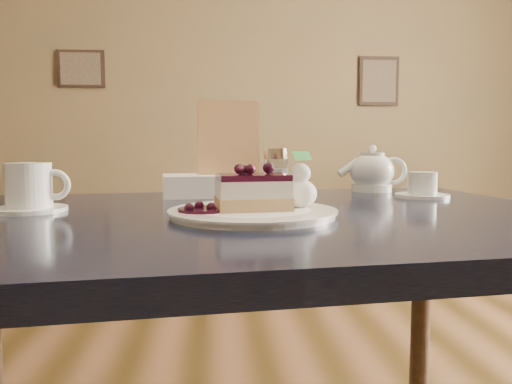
{
  "coord_description": "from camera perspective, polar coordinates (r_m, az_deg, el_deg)",
  "views": [
    {
      "loc": [
        -0.05,
        -0.65,
        0.91
      ],
      "look_at": [
        0.01,
        0.13,
        0.83
      ],
      "focal_mm": 35.0,
      "sensor_mm": 36.0,
      "label": 1
    }
  ],
  "objects": [
    {
      "name": "berry_sauce",
      "position": [
        0.85,
        -6.18,
        -2.04
      ],
      "size": [
        0.08,
        0.08,
        0.01
      ],
      "primitive_type": "cylinder",
      "color": "black",
      "rests_on": "dessert_plate"
    },
    {
      "name": "whipped_cream",
      "position": [
        0.89,
        5.07,
        -0.16
      ],
      "size": [
        0.06,
        0.06,
        0.05
      ],
      "color": "white",
      "rests_on": "dessert_plate"
    },
    {
      "name": "napkin_stack",
      "position": [
        1.2,
        -7.59,
        0.72
      ],
      "size": [
        0.14,
        0.14,
        0.05
      ],
      "primitive_type": "cube",
      "rotation": [
        0.0,
        0.0,
        0.12
      ],
      "color": "white",
      "rests_on": "main_table"
    },
    {
      "name": "tea_set",
      "position": [
        1.32,
        14.11,
        1.88
      ],
      "size": [
        0.24,
        0.27,
        0.11
      ],
      "color": "white",
      "rests_on": "main_table"
    },
    {
      "name": "main_table",
      "position": [
        0.93,
        -0.98,
        -7.33
      ],
      "size": [
        1.33,
        0.97,
        0.78
      ],
      "rotation": [
        0.0,
        0.0,
        0.12
      ],
      "color": "black",
      "rests_on": "ground"
    },
    {
      "name": "cheesecake_slice",
      "position": [
        0.86,
        -0.37,
        -0.03
      ],
      "size": [
        0.13,
        0.1,
        0.06
      ],
      "rotation": [
        0.0,
        0.0,
        0.12
      ],
      "color": "tan",
      "rests_on": "dessert_plate"
    },
    {
      "name": "sugar_shaker",
      "position": [
        1.23,
        2.28,
        2.42
      ],
      "size": [
        0.06,
        0.06,
        0.11
      ],
      "color": "white",
      "rests_on": "main_table"
    },
    {
      "name": "menu_card",
      "position": [
        1.2,
        -3.24,
        4.99
      ],
      "size": [
        0.15,
        0.05,
        0.23
      ],
      "primitive_type": "cube",
      "rotation": [
        0.0,
        0.0,
        0.12
      ],
      "color": "#FFE2A9",
      "rests_on": "main_table"
    },
    {
      "name": "dessert_plate",
      "position": [
        0.87,
        -0.37,
        -2.44
      ],
      "size": [
        0.28,
        0.28,
        0.01
      ],
      "primitive_type": "cylinder",
      "color": "white",
      "rests_on": "main_table"
    },
    {
      "name": "coffee_set",
      "position": [
        1.02,
        -24.38,
        0.25
      ],
      "size": [
        0.14,
        0.13,
        0.09
      ],
      "color": "white",
      "rests_on": "main_table"
    }
  ]
}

